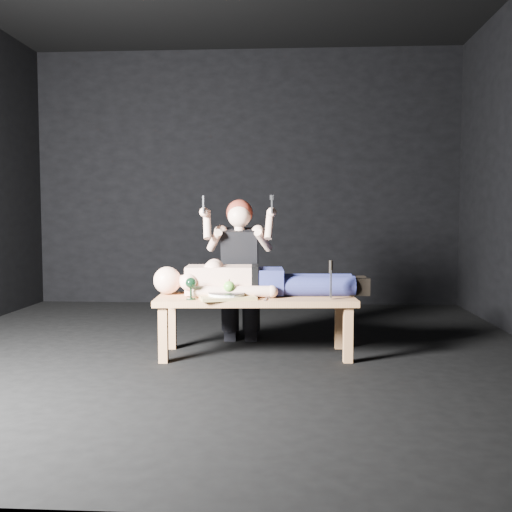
% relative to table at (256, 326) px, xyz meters
% --- Properties ---
extents(ground, '(5.00, 5.00, 0.00)m').
position_rel_table_xyz_m(ground, '(-0.28, 0.12, -0.23)').
color(ground, black).
rests_on(ground, ground).
extents(back_wall, '(5.00, 0.00, 5.00)m').
position_rel_table_xyz_m(back_wall, '(-0.28, 2.62, 1.27)').
color(back_wall, black).
rests_on(back_wall, ground).
extents(table, '(1.51, 0.64, 0.45)m').
position_rel_table_xyz_m(table, '(0.00, 0.00, 0.00)').
color(table, '#B3764C').
rests_on(table, ground).
extents(lying_man, '(1.53, 0.55, 0.27)m').
position_rel_table_xyz_m(lying_man, '(0.04, 0.10, 0.36)').
color(lying_man, beige).
rests_on(lying_man, table).
extents(kneeling_woman, '(0.66, 0.74, 1.22)m').
position_rel_table_xyz_m(kneeling_woman, '(-0.16, 0.48, 0.38)').
color(kneeling_woman, black).
rests_on(kneeling_woman, ground).
extents(serving_tray, '(0.46, 0.39, 0.02)m').
position_rel_table_xyz_m(serving_tray, '(-0.20, -0.15, 0.24)').
color(serving_tray, tan).
rests_on(serving_tray, table).
extents(plate, '(0.33, 0.33, 0.02)m').
position_rel_table_xyz_m(plate, '(-0.20, -0.15, 0.26)').
color(plate, white).
rests_on(plate, serving_tray).
extents(apple, '(0.09, 0.09, 0.09)m').
position_rel_table_xyz_m(apple, '(-0.18, -0.14, 0.31)').
color(apple, '#568B2A').
rests_on(apple, plate).
extents(goblet, '(0.08, 0.08, 0.16)m').
position_rel_table_xyz_m(goblet, '(-0.46, -0.20, 0.31)').
color(goblet, black).
rests_on(goblet, table).
extents(fork_flat, '(0.04, 0.16, 0.01)m').
position_rel_table_xyz_m(fork_flat, '(-0.31, -0.20, 0.23)').
color(fork_flat, '#B2B2B7').
rests_on(fork_flat, table).
extents(knife_flat, '(0.02, 0.16, 0.01)m').
position_rel_table_xyz_m(knife_flat, '(0.08, -0.17, 0.23)').
color(knife_flat, '#B2B2B7').
rests_on(knife_flat, table).
extents(spoon_flat, '(0.13, 0.11, 0.01)m').
position_rel_table_xyz_m(spoon_flat, '(0.05, -0.07, 0.23)').
color(spoon_flat, '#B2B2B7').
rests_on(spoon_flat, table).
extents(carving_knife, '(0.04, 0.04, 0.28)m').
position_rel_table_xyz_m(carving_knife, '(0.55, -0.13, 0.37)').
color(carving_knife, '#B2B2B7').
rests_on(carving_knife, table).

